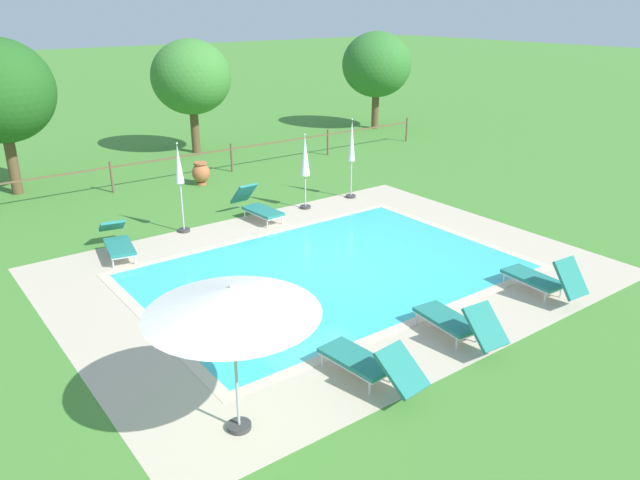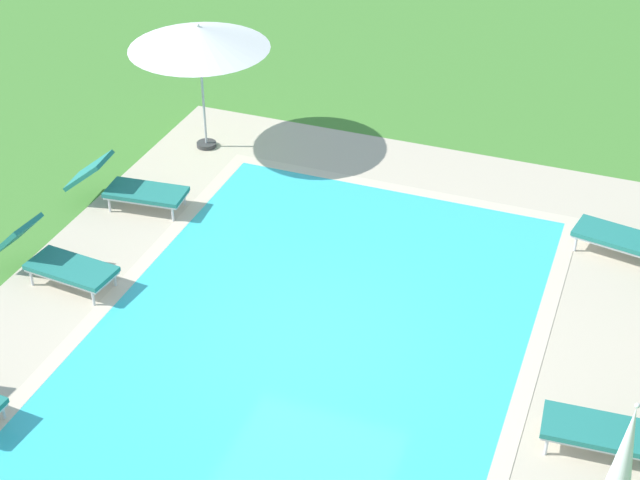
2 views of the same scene
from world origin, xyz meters
name	(u,v)px [view 1 (image 1 of 2)]	position (x,y,z in m)	size (l,w,h in m)	color
ground_plane	(329,271)	(0.00, 0.00, 0.00)	(160.00, 160.00, 0.00)	#478433
pool_deck_paving	(329,271)	(0.00, 0.00, 0.00)	(11.99, 9.25, 0.01)	beige
swimming_pool_water	(329,271)	(0.00, 0.00, 0.01)	(8.40, 5.66, 0.01)	#38C6D1
pool_coping_rim	(329,271)	(0.00, 0.00, 0.01)	(8.88, 6.14, 0.01)	beige
sun_lounger_north_near_steps	(257,206)	(0.61, 4.19, 0.39)	(0.73, 1.94, 0.95)	#237A70
sun_lounger_north_mid	(369,362)	(-2.22, -3.96, 0.37)	(0.80, 2.04, 0.86)	#237A70
sun_lounger_north_far	(117,241)	(-3.57, 3.97, 0.36)	(0.97, 2.13, 0.76)	#237A70
sun_lounger_north_end	(543,278)	(2.87, -3.74, 0.40)	(0.73, 1.86, 1.01)	#237A70
sun_lounger_south_near_corner	(458,321)	(-0.01, -3.90, 0.38)	(0.78, 1.98, 0.92)	#237A70
patio_umbrella_open_by_bench	(232,301)	(-4.53, -3.72, 2.10)	(2.46, 2.46, 2.35)	#383838
patio_umbrella_closed_row_west	(179,174)	(-1.56, 4.48, 1.63)	(0.32, 0.32, 2.48)	#383838
patio_umbrella_closed_row_mid_west	(305,160)	(2.30, 4.16, 1.50)	(0.32, 0.32, 2.29)	#383838
patio_umbrella_closed_row_centre	(352,149)	(4.11, 4.19, 1.60)	(0.32, 0.32, 2.54)	#383838
terracotta_urn_near_fence	(201,173)	(0.95, 8.44, 0.42)	(0.61, 0.61, 0.79)	#B7663D
perimeter_fence	(175,161)	(0.42, 9.34, 0.71)	(22.43, 0.08, 1.05)	brown
tree_far_west	(191,77)	(3.01, 13.01, 3.06)	(3.20, 3.20, 4.56)	brown
tree_west_mid	(377,65)	(12.51, 12.52, 3.06)	(3.33, 3.33, 4.61)	brown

